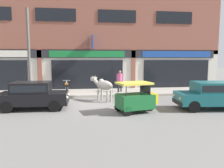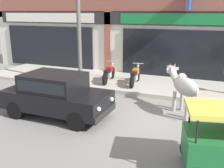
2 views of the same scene
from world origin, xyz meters
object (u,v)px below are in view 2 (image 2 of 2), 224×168
Objects in this scene: utility_pole at (79,20)px; cow at (184,86)px; car_0 at (56,93)px; motorcycle_0 at (109,74)px; motorcycle_1 at (135,76)px.

cow is at bearing -17.58° from utility_pole.
car_0 is at bearing -74.69° from utility_pole.
car_0 is at bearing -155.53° from cow.
utility_pole is (-1.03, -0.91, 2.50)m from motorcycle_0.
car_0 is at bearing -108.72° from motorcycle_1.
cow is 3.49m from motorcycle_1.
cow is at bearing 24.47° from car_0.
cow is at bearing -32.83° from motorcycle_0.
car_0 is 4.08m from utility_pole.
motorcycle_1 is (-2.47, 2.43, -0.44)m from cow.
cow is 1.02× the size of motorcycle_1.
motorcycle_1 is at bearing 21.45° from utility_pole.
cow is 0.51× the size of car_0.
utility_pole is (-2.32, -0.91, 2.50)m from motorcycle_1.
cow is at bearing -44.58° from motorcycle_1.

